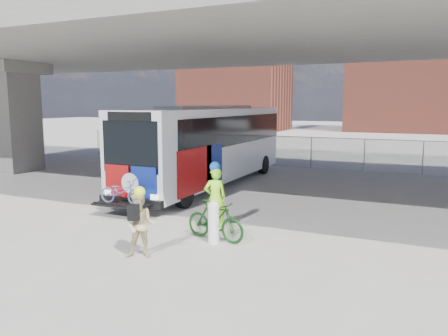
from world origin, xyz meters
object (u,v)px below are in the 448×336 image
Objects in this scene: bollard at (214,220)px; cyclist_tan at (140,224)px; bus at (210,140)px; cyclist_hivis at (215,196)px; bike_parked at (215,221)px.

cyclist_tan reaches higher than bollard.
cyclist_hivis is (3.33, -6.33, -1.12)m from bus.
cyclist_tan is 2.29m from bike_parked.
bus reaches higher than bollard.
bollard is (3.92, -7.64, -1.48)m from bus.
bollard is at bearing 34.89° from cyclist_tan.
bus is at bearing 37.62° from bike_parked.
cyclist_tan is (2.79, -9.43, -1.26)m from bus.
bus is at bearing -100.95° from cyclist_hivis.
bike_parked is at bearing -62.53° from bus.
cyclist_tan reaches higher than bike_parked.
bus is 7.17× the size of cyclist_tan.
bike_parked is (1.07, 2.01, -0.28)m from cyclist_tan.
bollard is 1.48m from cyclist_hivis.
bus is 7.24m from cyclist_hivis.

